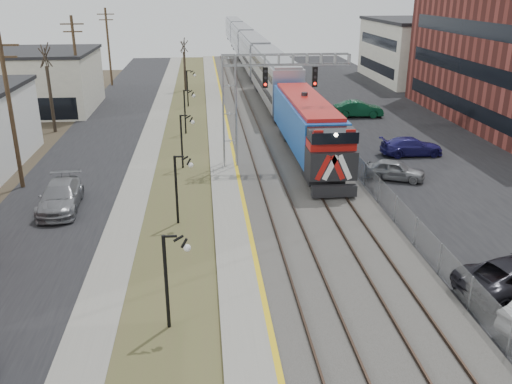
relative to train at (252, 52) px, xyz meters
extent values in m
cube|color=black|center=(-17.00, -41.36, -2.92)|extent=(7.00, 120.00, 0.04)
cube|color=gray|center=(-12.50, -41.36, -2.90)|extent=(2.00, 120.00, 0.08)
cube|color=#50532C|center=(-9.50, -41.36, -2.91)|extent=(4.00, 120.00, 0.06)
cube|color=gray|center=(-6.50, -41.36, -2.82)|extent=(2.00, 120.00, 0.24)
cube|color=#595651|center=(-1.50, -41.36, -2.84)|extent=(8.00, 120.00, 0.20)
cube|color=black|center=(10.50, -41.36, -2.92)|extent=(16.00, 120.00, 0.04)
cube|color=gold|center=(-5.62, -41.36, -2.69)|extent=(0.24, 120.00, 0.01)
cube|color=#2D2119|center=(-4.25, -41.36, -2.66)|extent=(0.08, 120.00, 0.15)
cube|color=#2D2119|center=(-2.75, -41.36, -2.66)|extent=(0.08, 120.00, 0.15)
cube|color=#2D2119|center=(-0.75, -41.36, -2.66)|extent=(0.08, 120.00, 0.15)
cube|color=#2D2119|center=(0.75, -41.36, -2.66)|extent=(0.08, 120.00, 0.15)
cube|color=#1550B0|center=(0.00, -47.19, -0.46)|extent=(3.00, 17.00, 4.25)
cube|color=black|center=(0.00, -55.89, -2.24)|extent=(2.80, 0.50, 0.70)
cube|color=#ADAFB8|center=(0.00, -26.89, 0.07)|extent=(3.00, 22.00, 5.33)
cube|color=#ADAFB8|center=(0.00, -4.09, 0.07)|extent=(3.00, 22.00, 5.33)
cube|color=#ADAFB8|center=(0.00, 18.71, 0.07)|extent=(3.00, 22.00, 5.33)
cube|color=#ADAFB8|center=(0.00, 41.51, 0.07)|extent=(3.00, 22.00, 5.33)
cube|color=gray|center=(-6.00, -48.36, 1.06)|extent=(1.00, 1.00, 8.00)
cube|color=gray|center=(-2.00, -48.36, 4.81)|extent=(9.00, 0.80, 0.80)
cube|color=black|center=(-3.50, -48.81, 3.66)|extent=(0.35, 0.25, 1.40)
cube|color=black|center=(0.00, -48.81, 3.66)|extent=(0.35, 0.25, 1.40)
cylinder|color=black|center=(-9.50, -68.36, -0.94)|extent=(0.14, 0.14, 4.00)
cylinder|color=black|center=(-9.50, -58.36, -0.94)|extent=(0.14, 0.14, 4.00)
cylinder|color=black|center=(-9.50, -48.36, -0.94)|extent=(0.14, 0.14, 4.00)
cylinder|color=black|center=(-9.50, -38.36, -0.94)|extent=(0.14, 0.14, 4.00)
cylinder|color=black|center=(-9.50, -26.36, -0.94)|extent=(0.14, 0.14, 4.00)
cylinder|color=#4C3823|center=(-20.00, -51.36, 2.06)|extent=(0.28, 0.28, 10.00)
cylinder|color=#4C3823|center=(-20.00, -31.36, 2.06)|extent=(0.28, 0.28, 10.00)
cylinder|color=#4C3823|center=(-20.00, -11.36, 2.06)|extent=(0.28, 0.28, 10.00)
cube|color=gray|center=(2.70, -41.36, -2.14)|extent=(0.04, 120.00, 1.60)
cube|color=beige|center=(-26.50, -26.36, 0.06)|extent=(14.00, 12.00, 6.00)
cube|color=beige|center=(24.50, -11.36, 1.06)|extent=(16.00, 18.00, 8.00)
cylinder|color=#382D23|center=(-21.50, -36.36, 0.04)|extent=(0.30, 0.30, 5.95)
cylinder|color=#382D23|center=(-10.00, -16.36, -0.49)|extent=(0.30, 0.30, 4.90)
imported|color=navy|center=(8.37, -46.85, -2.23)|extent=(4.88, 2.02, 1.41)
imported|color=gray|center=(5.11, -52.32, -2.25)|extent=(4.37, 3.16, 1.38)
imported|color=#0D4226|center=(7.89, -33.26, -2.13)|extent=(5.04, 2.08, 1.62)
imported|color=slate|center=(-16.53, -55.51, -2.14)|extent=(2.59, 5.62, 1.59)
camera|label=1|loc=(-7.89, -86.53, 9.56)|focal=38.00mm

